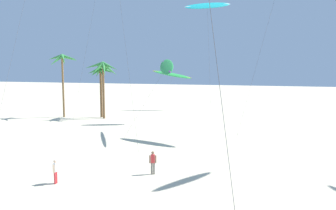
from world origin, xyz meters
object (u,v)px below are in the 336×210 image
Objects in this scene: palm_tree_0 at (63,63)px; palm_tree_1 at (101,76)px; flying_kite_4 at (166,66)px; flying_kite_11 at (207,6)px; person_near_left at (55,171)px; palm_tree_2 at (103,71)px; flying_kite_8 at (172,75)px; person_near_right at (153,162)px.

palm_tree_1 is at bearing 14.05° from palm_tree_0.
flying_kite_11 is (2.11, 11.84, 8.41)m from flying_kite_4.
palm_tree_0 reaches higher than palm_tree_1.
palm_tree_0 reaches higher than flying_kite_4.
palm_tree_0 is 6.02× the size of person_near_left.
palm_tree_0 is at bearing -176.08° from palm_tree_2.
flying_kite_8 reaches higher than person_near_left.
flying_kite_8 is (7.43, 12.58, -0.04)m from palm_tree_1.
person_near_right is (1.27, -25.15, -15.22)m from flying_kite_11.
person_near_left is (10.91, -26.31, -6.23)m from palm_tree_2.
palm_tree_1 is 30.23m from person_near_left.
person_near_right reaches higher than person_near_left.
palm_tree_0 is at bearing -171.86° from flying_kite_11.
person_near_right is (9.76, -36.05, -5.43)m from flying_kite_8.
flying_kite_4 is at bearing -35.48° from palm_tree_2.
person_near_left is at bearing -67.47° from palm_tree_2.
palm_tree_2 is 5.09× the size of person_near_right.
flying_kite_4 is 15.33m from person_near_right.
palm_tree_2 is at bearing -170.03° from flying_kite_11.
palm_tree_2 is at bearing 125.89° from person_near_right.
palm_tree_0 is 6.16m from palm_tree_1.
palm_tree_2 is 0.50× the size of flying_kite_11.
flying_kite_4 is 1.20× the size of flying_kite_8.
flying_kite_8 is 4.48× the size of person_near_right.
flying_kite_8 is (13.11, 14.00, -1.95)m from palm_tree_0.
palm_tree_2 is 5.31× the size of person_near_left.
palm_tree_1 is at bearing 143.64° from flying_kite_4.
flying_kite_8 is at bearing 96.29° from person_near_left.
flying_kite_11 reaches higher than palm_tree_1.
palm_tree_1 is 4.85× the size of person_near_left.
flying_kite_4 reaches higher than flying_kite_8.
flying_kite_4 is at bearing 104.25° from person_near_right.
flying_kite_11 is at bearing 8.14° from palm_tree_0.
palm_tree_2 reaches higher than person_near_right.
palm_tree_0 is 32.62m from person_near_right.
flying_kite_11 is at bearing -52.09° from flying_kite_8.
palm_tree_1 reaches higher than person_near_right.
flying_kite_11 is (8.49, -10.91, 9.78)m from flying_kite_8.
person_near_left is at bearing -55.91° from palm_tree_0.
palm_tree_2 reaches higher than palm_tree_1.
person_near_right is (3.38, -13.31, -6.80)m from flying_kite_4.
flying_kite_11 reaches higher than flying_kite_8.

